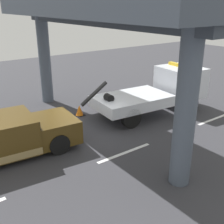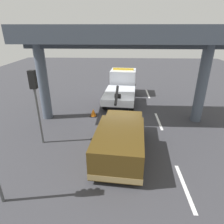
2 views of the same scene
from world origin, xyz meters
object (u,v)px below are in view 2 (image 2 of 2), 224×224
object	(u,v)px
tow_truck_white	(122,85)
traffic_cone_orange	(93,113)
towed_van_green	(120,141)
traffic_light_far	(35,92)

from	to	relation	value
tow_truck_white	traffic_cone_orange	size ratio (longest dim) A/B	12.90
towed_van_green	tow_truck_white	bearing A→B (deg)	-0.51
tow_truck_white	traffic_light_far	bearing A→B (deg)	149.83
tow_truck_white	traffic_light_far	size ratio (longest dim) A/B	1.82
traffic_light_far	traffic_cone_orange	world-z (taller)	traffic_light_far
tow_truck_white	traffic_light_far	distance (m)	8.93
traffic_light_far	traffic_cone_orange	bearing A→B (deg)	-33.27
tow_truck_white	towed_van_green	world-z (taller)	tow_truck_white
tow_truck_white	traffic_cone_orange	distance (m)	4.57
towed_van_green	traffic_cone_orange	bearing A→B (deg)	23.68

